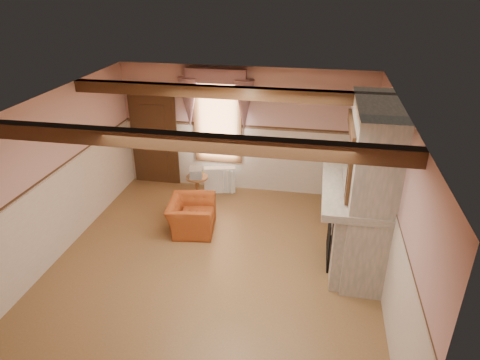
% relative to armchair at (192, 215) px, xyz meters
% --- Properties ---
extents(floor, '(5.50, 6.00, 0.01)m').
position_rel_armchair_xyz_m(floor, '(0.68, -1.02, -0.31)').
color(floor, brown).
rests_on(floor, ground).
extents(ceiling, '(5.50, 6.00, 0.01)m').
position_rel_armchair_xyz_m(ceiling, '(0.68, -1.02, 2.49)').
color(ceiling, silver).
rests_on(ceiling, wall_back).
extents(wall_back, '(5.50, 0.02, 2.80)m').
position_rel_armchair_xyz_m(wall_back, '(0.68, 1.98, 1.09)').
color(wall_back, tan).
rests_on(wall_back, floor).
extents(wall_front, '(5.50, 0.02, 2.80)m').
position_rel_armchair_xyz_m(wall_front, '(0.68, -4.02, 1.09)').
color(wall_front, tan).
rests_on(wall_front, floor).
extents(wall_left, '(0.02, 6.00, 2.80)m').
position_rel_armchair_xyz_m(wall_left, '(-2.07, -1.02, 1.09)').
color(wall_left, tan).
rests_on(wall_left, floor).
extents(wall_right, '(0.02, 6.00, 2.80)m').
position_rel_armchair_xyz_m(wall_right, '(3.43, -1.02, 1.09)').
color(wall_right, tan).
rests_on(wall_right, floor).
extents(wainscot, '(5.50, 6.00, 1.50)m').
position_rel_armchair_xyz_m(wainscot, '(0.68, -1.02, 0.44)').
color(wainscot, beige).
rests_on(wainscot, floor).
extents(chair_rail, '(5.50, 6.00, 0.08)m').
position_rel_armchair_xyz_m(chair_rail, '(0.68, -1.02, 1.19)').
color(chair_rail, black).
rests_on(chair_rail, wainscot).
extents(firebox, '(0.20, 0.95, 0.90)m').
position_rel_armchair_xyz_m(firebox, '(2.68, -0.42, 0.14)').
color(firebox, black).
rests_on(firebox, floor).
extents(armchair, '(0.96, 1.06, 0.62)m').
position_rel_armchair_xyz_m(armchair, '(0.00, 0.00, 0.00)').
color(armchair, '#994219').
rests_on(armchair, floor).
extents(side_table, '(0.59, 0.59, 0.55)m').
position_rel_armchair_xyz_m(side_table, '(-0.23, 1.23, -0.04)').
color(side_table, brown).
rests_on(side_table, floor).
extents(book_stack, '(0.33, 0.38, 0.20)m').
position_rel_armchair_xyz_m(book_stack, '(-0.25, 1.21, 0.34)').
color(book_stack, '#B7AD8C').
rests_on(book_stack, side_table).
extents(radiator, '(0.72, 0.34, 0.60)m').
position_rel_armchair_xyz_m(radiator, '(0.17, 1.68, -0.01)').
color(radiator, silver).
rests_on(radiator, floor).
extents(bowl, '(0.32, 0.32, 0.08)m').
position_rel_armchair_xyz_m(bowl, '(2.93, -0.27, 1.15)').
color(bowl, brown).
rests_on(bowl, mantel).
extents(mantel_clock, '(0.14, 0.24, 0.20)m').
position_rel_armchair_xyz_m(mantel_clock, '(2.93, 0.38, 1.21)').
color(mantel_clock, '#311C0D').
rests_on(mantel_clock, mantel).
extents(oil_lamp, '(0.11, 0.11, 0.28)m').
position_rel_armchair_xyz_m(oil_lamp, '(2.93, -0.20, 1.25)').
color(oil_lamp, '#B58433').
rests_on(oil_lamp, mantel).
extents(candle_red, '(0.06, 0.06, 0.16)m').
position_rel_armchair_xyz_m(candle_red, '(2.93, -1.04, 1.19)').
color(candle_red, '#B52F16').
rests_on(candle_red, mantel).
extents(jar_yellow, '(0.06, 0.06, 0.12)m').
position_rel_armchair_xyz_m(jar_yellow, '(2.93, -0.64, 1.17)').
color(jar_yellow, gold).
rests_on(jar_yellow, mantel).
extents(fireplace, '(0.85, 2.00, 2.80)m').
position_rel_armchair_xyz_m(fireplace, '(3.11, -0.42, 1.09)').
color(fireplace, gray).
rests_on(fireplace, floor).
extents(mantel, '(1.05, 2.05, 0.12)m').
position_rel_armchair_xyz_m(mantel, '(2.93, -0.42, 1.05)').
color(mantel, gray).
rests_on(mantel, fireplace).
extents(overmantel_mirror, '(0.06, 1.44, 1.04)m').
position_rel_armchair_xyz_m(overmantel_mirror, '(2.74, -0.42, 1.66)').
color(overmantel_mirror, silver).
rests_on(overmantel_mirror, fireplace).
extents(door, '(1.10, 0.10, 2.10)m').
position_rel_armchair_xyz_m(door, '(-1.42, 1.92, 0.74)').
color(door, black).
rests_on(door, floor).
extents(window, '(1.06, 0.08, 2.02)m').
position_rel_armchair_xyz_m(window, '(0.08, 1.95, 1.34)').
color(window, white).
rests_on(window, wall_back).
extents(window_drapes, '(1.30, 0.14, 1.40)m').
position_rel_armchair_xyz_m(window_drapes, '(0.08, 1.86, 1.94)').
color(window_drapes, gray).
rests_on(window_drapes, wall_back).
extents(ceiling_beam_front, '(5.50, 0.18, 0.20)m').
position_rel_armchair_xyz_m(ceiling_beam_front, '(0.68, -2.22, 2.39)').
color(ceiling_beam_front, black).
rests_on(ceiling_beam_front, ceiling).
extents(ceiling_beam_back, '(5.50, 0.18, 0.20)m').
position_rel_armchair_xyz_m(ceiling_beam_back, '(0.68, 0.18, 2.39)').
color(ceiling_beam_back, black).
rests_on(ceiling_beam_back, ceiling).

